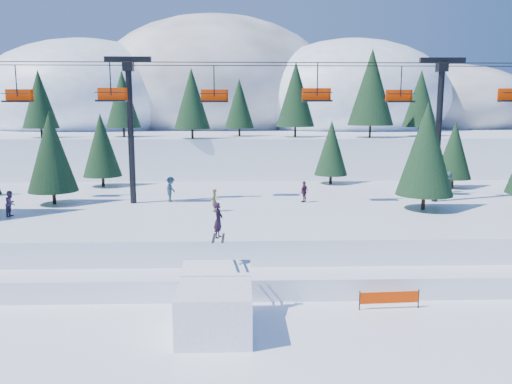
{
  "coord_description": "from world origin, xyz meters",
  "views": [
    {
      "loc": [
        -1.26,
        -17.67,
        9.03
      ],
      "look_at": [
        -0.52,
        6.0,
        5.2
      ],
      "focal_mm": 35.0,
      "sensor_mm": 36.0,
      "label": 1
    }
  ],
  "objects_px": {
    "jump_kicker": "(215,305)",
    "chairlift": "(280,107)",
    "banner_near": "(389,298)",
    "banner_far": "(422,277)"
  },
  "relations": [
    {
      "from": "jump_kicker",
      "to": "chairlift",
      "type": "xyz_separation_m",
      "value": [
        3.86,
        16.05,
        8.2
      ]
    },
    {
      "from": "jump_kicker",
      "to": "banner_near",
      "type": "height_order",
      "value": "jump_kicker"
    },
    {
      "from": "jump_kicker",
      "to": "chairlift",
      "type": "distance_m",
      "value": 18.43
    },
    {
      "from": "jump_kicker",
      "to": "banner_far",
      "type": "height_order",
      "value": "jump_kicker"
    },
    {
      "from": "chairlift",
      "to": "banner_near",
      "type": "height_order",
      "value": "chairlift"
    },
    {
      "from": "banner_near",
      "to": "banner_far",
      "type": "relative_size",
      "value": 1.06
    },
    {
      "from": "jump_kicker",
      "to": "chairlift",
      "type": "relative_size",
      "value": 0.11
    },
    {
      "from": "banner_near",
      "to": "banner_far",
      "type": "bearing_deg",
      "value": 47.34
    },
    {
      "from": "chairlift",
      "to": "banner_far",
      "type": "xyz_separation_m",
      "value": [
        6.61,
        -11.24,
        -8.78
      ]
    },
    {
      "from": "chairlift",
      "to": "banner_near",
      "type": "distance_m",
      "value": 17.02
    }
  ]
}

